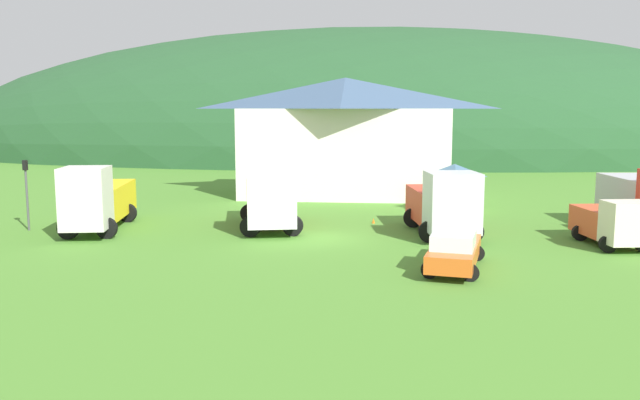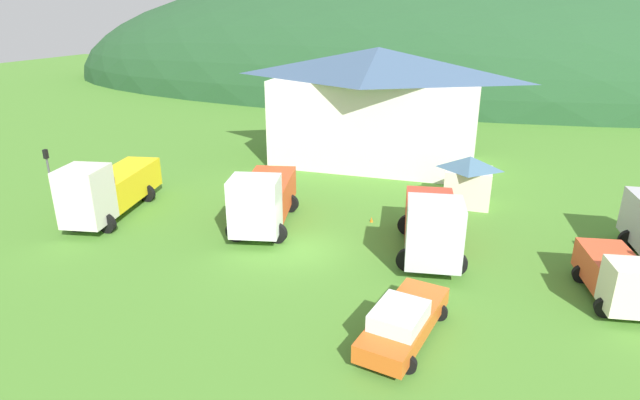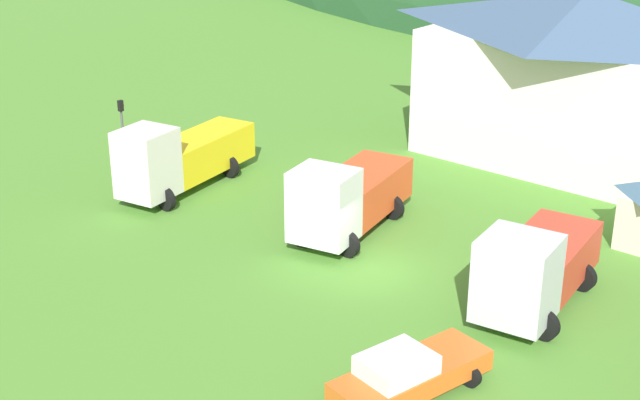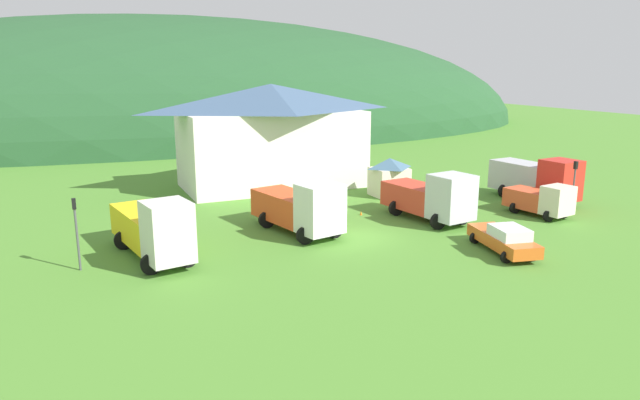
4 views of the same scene
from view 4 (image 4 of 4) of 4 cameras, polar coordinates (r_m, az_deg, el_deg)
name	(u,v)px [view 4 (image 4 of 4)]	position (r m, az deg, el deg)	size (l,w,h in m)	color
ground_plane	(361,237)	(36.29, 4.16, -3.68)	(200.00, 200.00, 0.00)	#4C842D
forested_hill_backdrop	(174,131)	(98.55, -14.37, 6.68)	(132.08, 60.00, 36.77)	#234C28
depot_building	(272,134)	(50.90, -4.85, 6.55)	(16.65, 8.78, 9.03)	white
play_shed_cream	(389,176)	(47.66, 6.92, 2.36)	(3.00, 2.65, 3.15)	beige
flatbed_truck_yellow	(154,229)	(32.97, -16.26, -2.75)	(3.90, 8.56, 3.73)	silver
heavy_rig_white	(301,207)	(36.55, -1.94, -0.74)	(4.22, 7.77, 3.58)	white
tow_truck_silver	(432,197)	(40.20, 11.13, 0.32)	(3.91, 7.43, 3.55)	silver
light_truck_cream	(542,200)	(43.86, 21.24, 0.04)	(2.95, 4.98, 2.41)	beige
crane_truck_red	(537,178)	(48.37, 20.84, 2.05)	(3.68, 7.50, 3.63)	red
service_pickup_orange	(504,239)	(34.66, 17.91, -3.70)	(2.98, 5.64, 1.66)	#DB5E20
traffic_light_west	(76,226)	(32.31, -23.15, -2.43)	(0.20, 0.32, 3.90)	#4C4C51
traffic_light_east	(574,182)	(44.84, 24.01, 1.65)	(0.20, 0.32, 3.92)	#4C4C51
traffic_cone_near_pickup	(361,215)	(41.52, 4.12, -1.50)	(0.36, 0.36, 0.61)	orange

